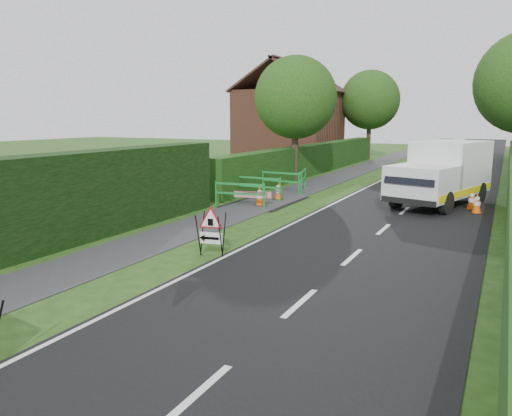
% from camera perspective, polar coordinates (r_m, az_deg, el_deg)
% --- Properties ---
extents(ground, '(120.00, 120.00, 0.00)m').
position_cam_1_polar(ground, '(9.93, -10.94, -10.24)').
color(ground, '#224012').
rests_on(ground, ground).
extents(road_surface, '(6.00, 90.00, 0.02)m').
position_cam_1_polar(road_surface, '(42.58, 22.31, 4.93)').
color(road_surface, black).
rests_on(road_surface, ground).
extents(footpath, '(2.00, 90.00, 0.02)m').
position_cam_1_polar(footpath, '(43.35, 15.03, 5.43)').
color(footpath, '#2D2D30').
rests_on(footpath, ground).
extents(hedge_west_far, '(1.00, 24.00, 1.80)m').
position_cam_1_polar(hedge_west_far, '(31.42, 6.53, 3.96)').
color(hedge_west_far, '#14380F').
rests_on(hedge_west_far, ground).
extents(house_west, '(7.50, 7.40, 7.88)m').
position_cam_1_polar(house_west, '(40.51, 3.86, 9.53)').
color(house_west, brown).
rests_on(house_west, ground).
extents(tree_nw, '(4.40, 4.40, 6.70)m').
position_cam_1_polar(tree_nw, '(27.37, 4.55, 12.46)').
color(tree_nw, '#2D2116').
rests_on(tree_nw, ground).
extents(tree_fw, '(4.80, 4.80, 7.24)m').
position_cam_1_polar(tree_fw, '(42.61, 12.90, 11.94)').
color(tree_fw, '#2D2116').
rests_on(tree_fw, ground).
extents(triangle_sign, '(0.86, 0.86, 1.08)m').
position_cam_1_polar(triangle_sign, '(12.46, -5.33, -2.24)').
color(triangle_sign, black).
rests_on(triangle_sign, ground).
extents(works_van, '(3.53, 5.85, 2.51)m').
position_cam_1_polar(works_van, '(21.07, 20.57, 3.88)').
color(works_van, silver).
rests_on(works_van, ground).
extents(traffic_cone_0, '(0.38, 0.38, 0.79)m').
position_cam_1_polar(traffic_cone_0, '(19.73, 23.93, 0.51)').
color(traffic_cone_0, black).
rests_on(traffic_cone_0, ground).
extents(traffic_cone_1, '(0.38, 0.38, 0.79)m').
position_cam_1_polar(traffic_cone_1, '(20.46, 23.45, 0.87)').
color(traffic_cone_1, black).
rests_on(traffic_cone_1, ground).
extents(traffic_cone_2, '(0.38, 0.38, 0.79)m').
position_cam_1_polar(traffic_cone_2, '(22.82, 23.89, 1.74)').
color(traffic_cone_2, black).
rests_on(traffic_cone_2, ground).
extents(traffic_cone_3, '(0.38, 0.38, 0.79)m').
position_cam_1_polar(traffic_cone_3, '(19.69, 0.40, 1.39)').
color(traffic_cone_3, black).
rests_on(traffic_cone_3, ground).
extents(traffic_cone_4, '(0.38, 0.38, 0.79)m').
position_cam_1_polar(traffic_cone_4, '(21.14, 2.58, 2.00)').
color(traffic_cone_4, black).
rests_on(traffic_cone_4, ground).
extents(ped_barrier_0, '(2.09, 0.60, 1.00)m').
position_cam_1_polar(ped_barrier_0, '(19.22, -1.88, 1.88)').
color(ped_barrier_0, '#178331').
rests_on(ped_barrier_0, ground).
extents(ped_barrier_1, '(2.07, 0.42, 1.00)m').
position_cam_1_polar(ped_barrier_1, '(21.15, 0.34, 2.66)').
color(ped_barrier_1, '#178331').
rests_on(ped_barrier_1, ground).
extents(ped_barrier_2, '(2.08, 0.48, 1.00)m').
position_cam_1_polar(ped_barrier_2, '(23.05, 2.96, 3.28)').
color(ped_barrier_2, '#178331').
rests_on(ped_barrier_2, ground).
extents(ped_barrier_3, '(0.80, 2.09, 1.00)m').
position_cam_1_polar(ped_barrier_3, '(23.66, 5.30, 3.44)').
color(ped_barrier_3, '#178331').
rests_on(ped_barrier_3, ground).
extents(redwhite_plank, '(1.45, 0.45, 0.25)m').
position_cam_1_polar(redwhite_plank, '(19.75, -0.39, 0.26)').
color(redwhite_plank, red).
rests_on(redwhite_plank, ground).
extents(hatchback_car, '(2.13, 4.04, 1.31)m').
position_cam_1_polar(hatchback_car, '(33.24, 20.22, 4.88)').
color(hatchback_car, silver).
rests_on(hatchback_car, ground).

